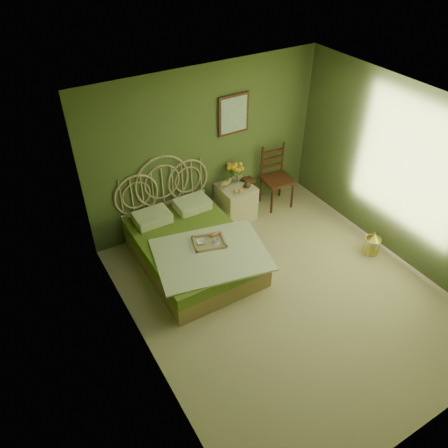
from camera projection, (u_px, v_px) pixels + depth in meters
floor at (286, 295)px, 6.12m from camera, size 4.50×4.50×0.00m
ceiling at (307, 123)px, 4.53m from camera, size 4.50×4.50×0.00m
wall_back at (206, 147)px, 6.86m from camera, size 4.00×0.00×4.00m
wall_left at (142, 282)px, 4.52m from camera, size 0.00×4.50×4.50m
wall_right at (408, 178)px, 6.14m from camera, size 0.00×4.50×4.50m
wall_art at (234, 115)px, 6.76m from camera, size 0.54×0.04×0.64m
bed at (192, 247)px, 6.49m from camera, size 1.74×2.20×1.36m
nightstand at (236, 198)px, 7.39m from camera, size 0.56×0.56×1.04m
chair at (275, 173)px, 7.59m from camera, size 0.53×0.53×1.09m
birdcage at (372, 243)px, 6.75m from camera, size 0.24×0.24×0.36m
book_lower at (245, 182)px, 7.31m from camera, size 0.23×0.26×0.02m
book_upper at (245, 181)px, 7.30m from camera, size 0.18×0.24×0.02m
cereal_bowl at (201, 242)px, 6.20m from camera, size 0.17×0.17×0.03m
coffee_cup at (216, 241)px, 6.19m from camera, size 0.09×0.09×0.07m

